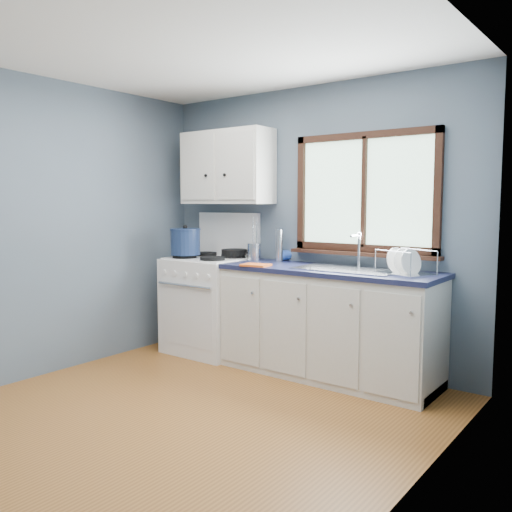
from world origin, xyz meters
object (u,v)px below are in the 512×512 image
Objects in this scene: dish_rack at (405,267)px; sink at (347,277)px; base_cabinets at (327,328)px; skillet at (234,252)px; stockpot at (185,241)px; utensil_crock at (254,251)px; gas_range at (210,302)px; thermos at (279,245)px.

sink is at bearing -156.76° from dish_rack.
skillet is at bearing 173.34° from base_cabinets.
stockpot is 0.69m from utensil_crock.
skillet is 0.94× the size of utensil_crock.
skillet is 0.48m from stockpot.
stockpot is (-1.66, -0.17, 0.23)m from sink.
gas_range reaches higher than dish_rack.
stockpot is 0.66× the size of dish_rack.
utensil_crock reaches higher than dish_rack.
dish_rack is (1.96, 0.02, 0.48)m from gas_range.
sink is 2.04× the size of utensil_crock.
base_cabinets is 4.78× the size of skillet.
stockpot is at bearing -147.78° from skillet.
stockpot is 2.14m from dish_rack.
utensil_crock is (0.45, 0.13, 0.51)m from gas_range.
gas_range is 0.55m from skillet.
thermos is (0.48, 0.06, 0.08)m from skillet.
utensil_crock is at bearing -161.51° from dish_rack.
utensil_crock reaches higher than skillet.
gas_range is at bearing -179.29° from sink.
base_cabinets is (1.31, 0.02, -0.08)m from gas_range.
skillet reaches higher than base_cabinets.
skillet is 1.26× the size of stockpot.
base_cabinets is 1.05m from utensil_crock.
dish_rack is at bearing -4.05° from utensil_crock.
skillet is 1.77m from dish_rack.
thermos is (0.85, 0.36, -0.02)m from stockpot.
thermos reaches higher than base_cabinets.
gas_range is 4.59× the size of thermos.
stockpot is at bearing -152.77° from dish_rack.
thermos is at bearing 0.65° from skillet.
dish_rack reaches higher than base_cabinets.
gas_range is 0.64m from stockpot.
sink reaches higher than skillet.
utensil_crock reaches higher than stockpot.
skillet is (-1.11, 0.13, 0.58)m from base_cabinets.
utensil_crock is 0.25m from thermos.
utensil_crock reaches higher than base_cabinets.
gas_range reaches higher than sink.
thermos is at bearing 162.75° from base_cabinets.
dish_rack is (1.51, -0.11, -0.03)m from utensil_crock.
skillet is at bearing -172.35° from thermos.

